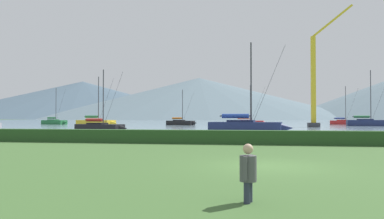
{
  "coord_description": "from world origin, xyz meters",
  "views": [
    {
      "loc": [
        -0.54,
        -13.9,
        1.82
      ],
      "look_at": [
        -13.45,
        62.66,
        3.42
      ],
      "focal_mm": 34.35,
      "sensor_mm": 36.0,
      "label": 1
    }
  ],
  "objects_px": {
    "sailboat_slip_12": "(96,123)",
    "dock_crane": "(315,85)",
    "sailboat_slip_1": "(100,127)",
    "sailboat_slip_0": "(368,122)",
    "sailboat_slip_9": "(181,122)",
    "person_seated_viewer": "(248,170)",
    "sailboat_slip_10": "(248,123)",
    "sailboat_slip_6": "(54,122)",
    "sailboat_slip_8": "(246,126)",
    "sailboat_slip_2": "(344,122)"
  },
  "relations": [
    {
      "from": "sailboat_slip_9",
      "to": "sailboat_slip_12",
      "type": "bearing_deg",
      "value": -119.12
    },
    {
      "from": "sailboat_slip_6",
      "to": "sailboat_slip_8",
      "type": "relative_size",
      "value": 0.88
    },
    {
      "from": "sailboat_slip_8",
      "to": "sailboat_slip_10",
      "type": "distance_m",
      "value": 37.82
    },
    {
      "from": "sailboat_slip_6",
      "to": "sailboat_slip_8",
      "type": "height_order",
      "value": "sailboat_slip_8"
    },
    {
      "from": "sailboat_slip_2",
      "to": "sailboat_slip_8",
      "type": "relative_size",
      "value": 0.92
    },
    {
      "from": "sailboat_slip_2",
      "to": "sailboat_slip_9",
      "type": "xyz_separation_m",
      "value": [
        -37.92,
        -13.05,
        0.0
      ]
    },
    {
      "from": "sailboat_slip_12",
      "to": "dock_crane",
      "type": "distance_m",
      "value": 42.0
    },
    {
      "from": "sailboat_slip_1",
      "to": "sailboat_slip_2",
      "type": "height_order",
      "value": "sailboat_slip_2"
    },
    {
      "from": "sailboat_slip_0",
      "to": "sailboat_slip_2",
      "type": "height_order",
      "value": "sailboat_slip_0"
    },
    {
      "from": "sailboat_slip_0",
      "to": "sailboat_slip_10",
      "type": "relative_size",
      "value": 1.31
    },
    {
      "from": "sailboat_slip_2",
      "to": "sailboat_slip_12",
      "type": "distance_m",
      "value": 58.49
    },
    {
      "from": "sailboat_slip_2",
      "to": "sailboat_slip_8",
      "type": "bearing_deg",
      "value": -103.25
    },
    {
      "from": "sailboat_slip_9",
      "to": "sailboat_slip_10",
      "type": "relative_size",
      "value": 0.92
    },
    {
      "from": "sailboat_slip_6",
      "to": "sailboat_slip_0",
      "type": "bearing_deg",
      "value": 12.2
    },
    {
      "from": "sailboat_slip_12",
      "to": "sailboat_slip_1",
      "type": "bearing_deg",
      "value": -48.89
    },
    {
      "from": "sailboat_slip_1",
      "to": "sailboat_slip_6",
      "type": "height_order",
      "value": "sailboat_slip_6"
    },
    {
      "from": "sailboat_slip_1",
      "to": "dock_crane",
      "type": "bearing_deg",
      "value": 55.93
    },
    {
      "from": "sailboat_slip_12",
      "to": "person_seated_viewer",
      "type": "relative_size",
      "value": 7.79
    },
    {
      "from": "sailboat_slip_1",
      "to": "sailboat_slip_8",
      "type": "xyz_separation_m",
      "value": [
        17.6,
        -0.44,
        0.19
      ]
    },
    {
      "from": "sailboat_slip_10",
      "to": "dock_crane",
      "type": "distance_m",
      "value": 17.63
    },
    {
      "from": "sailboat_slip_0",
      "to": "sailboat_slip_10",
      "type": "xyz_separation_m",
      "value": [
        -24.01,
        0.35,
        -0.11
      ]
    },
    {
      "from": "sailboat_slip_2",
      "to": "dock_crane",
      "type": "height_order",
      "value": "dock_crane"
    },
    {
      "from": "sailboat_slip_9",
      "to": "dock_crane",
      "type": "height_order",
      "value": "dock_crane"
    },
    {
      "from": "sailboat_slip_0",
      "to": "sailboat_slip_12",
      "type": "height_order",
      "value": "sailboat_slip_0"
    },
    {
      "from": "sailboat_slip_10",
      "to": "person_seated_viewer",
      "type": "height_order",
      "value": "sailboat_slip_10"
    },
    {
      "from": "sailboat_slip_1",
      "to": "sailboat_slip_12",
      "type": "relative_size",
      "value": 0.78
    },
    {
      "from": "sailboat_slip_8",
      "to": "dock_crane",
      "type": "bearing_deg",
      "value": 73.97
    },
    {
      "from": "sailboat_slip_9",
      "to": "sailboat_slip_10",
      "type": "bearing_deg",
      "value": 11.5
    },
    {
      "from": "sailboat_slip_8",
      "to": "sailboat_slip_2",
      "type": "bearing_deg",
      "value": 74.27
    },
    {
      "from": "person_seated_viewer",
      "to": "sailboat_slip_12",
      "type": "bearing_deg",
      "value": 130.96
    },
    {
      "from": "sailboat_slip_6",
      "to": "person_seated_viewer",
      "type": "xyz_separation_m",
      "value": [
        48.71,
        -76.22,
        0.06
      ]
    },
    {
      "from": "sailboat_slip_2",
      "to": "sailboat_slip_1",
      "type": "bearing_deg",
      "value": -117.66
    },
    {
      "from": "sailboat_slip_6",
      "to": "sailboat_slip_10",
      "type": "height_order",
      "value": "sailboat_slip_6"
    },
    {
      "from": "sailboat_slip_6",
      "to": "sailboat_slip_8",
      "type": "bearing_deg",
      "value": -25.33
    },
    {
      "from": "sailboat_slip_9",
      "to": "sailboat_slip_10",
      "type": "height_order",
      "value": "sailboat_slip_10"
    },
    {
      "from": "sailboat_slip_10",
      "to": "sailboat_slip_8",
      "type": "bearing_deg",
      "value": -85.98
    },
    {
      "from": "sailboat_slip_1",
      "to": "sailboat_slip_12",
      "type": "distance_m",
      "value": 28.44
    },
    {
      "from": "sailboat_slip_12",
      "to": "sailboat_slip_6",
      "type": "bearing_deg",
      "value": 154.35
    },
    {
      "from": "sailboat_slip_10",
      "to": "sailboat_slip_6",
      "type": "bearing_deg",
      "value": 178.07
    },
    {
      "from": "sailboat_slip_0",
      "to": "sailboat_slip_2",
      "type": "distance_m",
      "value": 15.13
    },
    {
      "from": "sailboat_slip_2",
      "to": "sailboat_slip_12",
      "type": "bearing_deg",
      "value": -143.28
    },
    {
      "from": "sailboat_slip_2",
      "to": "person_seated_viewer",
      "type": "bearing_deg",
      "value": -94.23
    },
    {
      "from": "sailboat_slip_1",
      "to": "sailboat_slip_6",
      "type": "xyz_separation_m",
      "value": [
        -30.39,
        41.94,
        0.06
      ]
    },
    {
      "from": "sailboat_slip_6",
      "to": "sailboat_slip_9",
      "type": "distance_m",
      "value": 32.69
    },
    {
      "from": "sailboat_slip_0",
      "to": "sailboat_slip_6",
      "type": "distance_m",
      "value": 71.84
    },
    {
      "from": "sailboat_slip_8",
      "to": "sailboat_slip_12",
      "type": "bearing_deg",
      "value": 146.06
    },
    {
      "from": "sailboat_slip_9",
      "to": "sailboat_slip_1",
      "type": "bearing_deg",
      "value": -75.32
    },
    {
      "from": "sailboat_slip_2",
      "to": "sailboat_slip_10",
      "type": "distance_m",
      "value": 27.16
    },
    {
      "from": "sailboat_slip_9",
      "to": "person_seated_viewer",
      "type": "bearing_deg",
      "value": -59.72
    },
    {
      "from": "sailboat_slip_0",
      "to": "sailboat_slip_10",
      "type": "height_order",
      "value": "sailboat_slip_0"
    }
  ]
}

